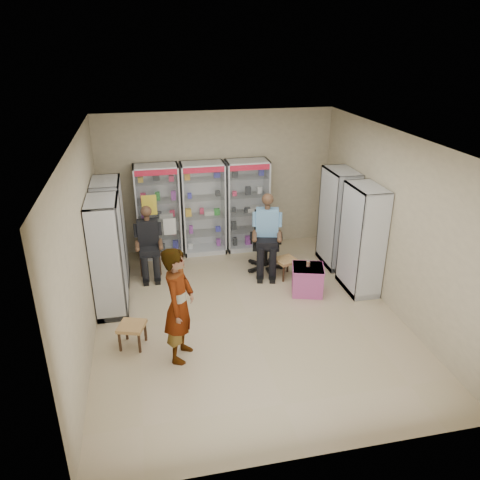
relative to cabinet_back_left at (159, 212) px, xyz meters
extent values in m
plane|color=tan|center=(1.30, -2.73, -1.00)|extent=(6.00, 6.00, 0.00)
cube|color=tan|center=(1.30, 0.27, 0.50)|extent=(5.00, 0.02, 3.00)
cube|color=tan|center=(1.30, -5.73, 0.50)|extent=(5.00, 0.02, 3.00)
cube|color=tan|center=(-1.20, -2.73, 0.50)|extent=(0.02, 6.00, 3.00)
cube|color=tan|center=(3.80, -2.73, 0.50)|extent=(0.02, 6.00, 3.00)
cube|color=silver|center=(1.30, -2.73, 2.00)|extent=(5.00, 6.00, 0.02)
cube|color=silver|center=(0.00, 0.00, 0.00)|extent=(0.90, 0.50, 2.00)
cube|color=#A3A6AB|center=(0.95, 0.00, 0.00)|extent=(0.90, 0.50, 2.00)
cube|color=silver|center=(1.90, 0.00, 0.00)|extent=(0.90, 0.50, 2.00)
cube|color=#B6B8BD|center=(3.53, -1.13, 0.00)|extent=(0.90, 0.50, 2.00)
cube|color=#AEAFB5|center=(3.53, -2.23, 0.00)|extent=(0.90, 0.50, 2.00)
cube|color=#B1B3B8|center=(-0.93, -0.93, 0.00)|extent=(0.90, 0.50, 2.00)
cube|color=#9FA1A6|center=(-0.93, -2.03, 0.00)|extent=(0.90, 0.50, 2.00)
cube|color=black|center=(-0.25, -0.73, -0.53)|extent=(0.42, 0.42, 0.94)
cube|color=black|center=(2.05, -1.07, -0.40)|extent=(0.80, 0.80, 1.20)
cube|color=#BA4A99|center=(2.55, -2.18, -0.74)|extent=(0.67, 0.66, 0.53)
cylinder|color=#551907|center=(2.56, -2.15, -0.43)|extent=(0.07, 0.07, 0.10)
cube|color=#97643F|center=(2.35, -1.50, -0.81)|extent=(0.48, 0.48, 0.38)
cube|color=#A58A45|center=(-0.60, -3.19, -0.81)|extent=(0.48, 0.48, 0.38)
imported|color=gray|center=(0.11, -3.60, -0.12)|extent=(0.63, 0.75, 1.76)
camera|label=1|loc=(-0.22, -9.35, 3.36)|focal=35.00mm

